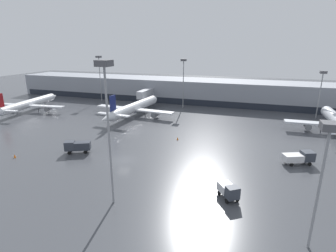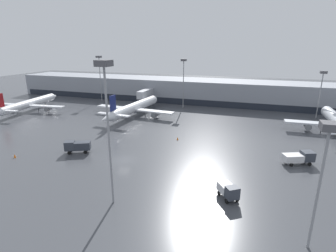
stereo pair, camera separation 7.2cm
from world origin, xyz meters
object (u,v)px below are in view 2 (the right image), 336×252
at_px(apron_light_mast_4, 99,66).
at_px(apron_light_mast_6, 106,96).
at_px(traffic_cone_0, 178,138).
at_px(apron_light_mast_5, 322,80).
at_px(service_truck_0, 228,190).
at_px(parked_jet_2, 28,104).
at_px(parked_jet_1, 134,108).
at_px(traffic_cone_1, 15,156).
at_px(apron_light_mast_2, 184,69).
at_px(service_truck_2, 77,146).
at_px(apron_light_mast_3, 326,150).
at_px(service_truck_1, 299,157).

relative_size(apron_light_mast_4, apron_light_mast_6, 0.89).
relative_size(traffic_cone_0, apron_light_mast_5, 0.05).
xyz_separation_m(service_truck_0, apron_light_mast_6, (-15.96, -6.43, 14.50)).
height_order(parked_jet_2, traffic_cone_0, parked_jet_2).
bearing_deg(parked_jet_1, service_truck_0, -133.98).
bearing_deg(apron_light_mast_4, traffic_cone_1, -74.93).
bearing_deg(traffic_cone_0, apron_light_mast_2, 103.28).
bearing_deg(parked_jet_2, traffic_cone_0, -107.84).
distance_m(parked_jet_2, traffic_cone_1, 43.50).
bearing_deg(service_truck_2, apron_light_mast_6, 113.99).
xyz_separation_m(apron_light_mast_2, apron_light_mast_3, (32.58, -64.06, -1.96)).
xyz_separation_m(parked_jet_1, service_truck_1, (46.50, -23.12, -1.33)).
distance_m(parked_jet_1, service_truck_1, 51.95).
distance_m(parked_jet_1, service_truck_0, 52.91).
xyz_separation_m(service_truck_1, apron_light_mast_2, (-34.50, 40.04, 12.60)).
relative_size(parked_jet_1, apron_light_mast_3, 2.32).
height_order(apron_light_mast_2, apron_light_mast_3, apron_light_mast_2).
relative_size(service_truck_0, traffic_cone_0, 5.97).
relative_size(traffic_cone_0, apron_light_mast_4, 0.04).
xyz_separation_m(service_truck_2, traffic_cone_0, (18.15, 14.61, -1.20)).
relative_size(service_truck_1, apron_light_mast_6, 0.30).
bearing_deg(service_truck_1, service_truck_0, -148.06).
relative_size(service_truck_0, service_truck_1, 0.68).
bearing_deg(apron_light_mast_4, apron_light_mast_3, -43.89).
relative_size(service_truck_0, apron_light_mast_3, 0.28).
relative_size(parked_jet_1, traffic_cone_0, 49.35).
bearing_deg(apron_light_mast_5, traffic_cone_1, -140.09).
relative_size(parked_jet_2, service_truck_1, 5.29).
distance_m(traffic_cone_0, apron_light_mast_3, 40.20).
height_order(traffic_cone_1, apron_light_mast_2, apron_light_mast_2).
height_order(service_truck_0, apron_light_mast_4, apron_light_mast_4).
bearing_deg(service_truck_2, parked_jet_2, -58.78).
xyz_separation_m(apron_light_mast_2, apron_light_mast_5, (44.33, -1.00, -2.02)).
bearing_deg(parked_jet_2, parked_jet_1, -87.49).
bearing_deg(service_truck_0, traffic_cone_1, -127.57).
relative_size(parked_jet_2, traffic_cone_0, 46.68).
bearing_deg(service_truck_1, traffic_cone_1, 172.55).
distance_m(parked_jet_2, service_truck_0, 80.02).
bearing_deg(service_truck_2, apron_light_mast_5, -164.38).
bearing_deg(service_truck_1, apron_light_mast_3, -117.59).
bearing_deg(service_truck_0, traffic_cone_0, 177.39).
bearing_deg(traffic_cone_1, traffic_cone_0, 36.07).
height_order(service_truck_0, traffic_cone_0, service_truck_0).
height_order(service_truck_2, apron_light_mast_4, apron_light_mast_4).
xyz_separation_m(service_truck_2, apron_light_mast_6, (16.82, -14.21, 14.36)).
relative_size(parked_jet_1, apron_light_mast_5, 2.33).
bearing_deg(traffic_cone_0, service_truck_0, -56.82).
bearing_deg(apron_light_mast_2, parked_jet_1, -125.35).
bearing_deg(traffic_cone_1, apron_light_mast_4, 105.07).
xyz_separation_m(service_truck_1, traffic_cone_0, (-26.38, 5.64, -1.10)).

